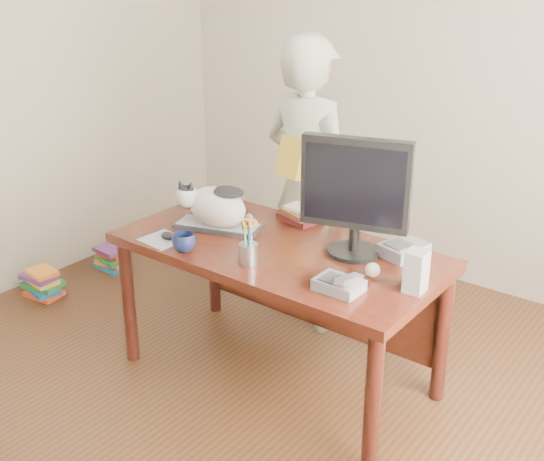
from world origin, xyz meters
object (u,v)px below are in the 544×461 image
at_px(keyboard, 218,226).
at_px(book_pile_a, 43,283).
at_px(phone, 340,284).
at_px(book_stack, 300,215).
at_px(monitor, 355,191).
at_px(calculator, 403,249).
at_px(person, 308,186).
at_px(speaker, 416,271).
at_px(pen_cup, 248,251).
at_px(coffee_mug, 184,242).
at_px(mouse, 169,236).
at_px(desk, 288,268).
at_px(baseball, 372,270).
at_px(book_pile_b, 112,258).
at_px(cat, 215,205).

height_order(keyboard, book_pile_a, keyboard).
xyz_separation_m(phone, book_stack, (-0.59, 0.55, 0.00)).
distance_m(monitor, calculator, 0.38).
height_order(phone, person, person).
bearing_deg(speaker, pen_cup, -165.93).
distance_m(monitor, person, 0.79).
height_order(calculator, book_pile_a, calculator).
xyz_separation_m(coffee_mug, book_pile_a, (-1.42, 0.11, -0.71)).
relative_size(keyboard, mouse, 5.01).
distance_m(keyboard, book_stack, 0.44).
relative_size(keyboard, calculator, 1.91).
bearing_deg(desk, baseball, -9.86).
bearing_deg(book_pile_b, cat, -15.28).
height_order(monitor, book_pile_a, monitor).
xyz_separation_m(cat, book_pile_a, (-1.35, -0.19, -0.79)).
bearing_deg(monitor, pen_cup, -148.64).
relative_size(cat, pen_cup, 1.91).
height_order(cat, calculator, cat).
height_order(phone, book_pile_b, phone).
distance_m(mouse, person, 0.91).
xyz_separation_m(monitor, person, (-0.58, 0.48, -0.22)).
height_order(monitor, person, person).
bearing_deg(book_stack, book_pile_a, -147.49).
bearing_deg(cat, phone, -30.63).
distance_m(cat, baseball, 0.93).
relative_size(person, book_pile_a, 6.27).
xyz_separation_m(book_stack, calculator, (0.64, -0.06, -0.00)).
relative_size(speaker, book_pile_a, 0.68).
distance_m(cat, coffee_mug, 0.32).
height_order(desk, baseball, baseball).
height_order(book_stack, book_pile_a, book_stack).
relative_size(cat, book_stack, 1.78).
xyz_separation_m(cat, speaker, (1.14, -0.01, -0.04)).
relative_size(baseball, person, 0.04).
bearing_deg(book_pile_b, phone, -14.26).
relative_size(calculator, book_pile_a, 0.92).
relative_size(keyboard, phone, 2.42).
distance_m(monitor, coffee_mug, 0.85).
xyz_separation_m(keyboard, book_stack, (0.28, 0.34, 0.02)).
distance_m(keyboard, person, 0.63).
bearing_deg(book_pile_a, desk, 9.03).
bearing_deg(book_pile_b, calculator, -1.88).
bearing_deg(coffee_mug, monitor, 33.50).
bearing_deg(baseball, desk, 170.14).
bearing_deg(cat, book_stack, 32.46).
xyz_separation_m(coffee_mug, book_pile_b, (-1.39, 0.66, -0.72)).
distance_m(cat, pen_cup, 0.47).
height_order(mouse, book_pile_b, mouse).
bearing_deg(mouse, person, 79.61).
bearing_deg(phone, desk, 149.78).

